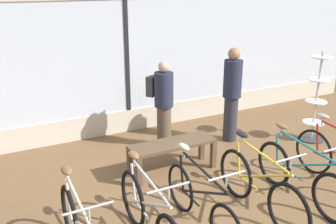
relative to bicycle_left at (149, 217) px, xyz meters
name	(u,v)px	position (x,y,z in m)	size (l,w,h in m)	color
ground_plane	(224,216)	(1.10, 0.09, -0.39)	(24.00, 24.00, 0.00)	brown
shop_back_wall	(126,51)	(1.10, 3.45, 1.24)	(12.00, 0.08, 3.20)	beige
bicycle_left	(149,217)	(0.00, 0.00, 0.00)	(0.46, 1.75, 1.04)	black
bicycle_center_left	(200,204)	(0.67, -0.01, -0.02)	(0.46, 1.70, 1.01)	black
bicycle_center_right	(259,188)	(1.53, -0.07, 0.00)	(0.46, 1.73, 1.04)	black
bicycle_right	(300,176)	(2.25, -0.06, -0.02)	(0.46, 1.75, 1.02)	black
accessory_rack	(316,105)	(4.08, 1.40, 0.31)	(0.48, 0.48, 1.72)	#333333
display_bench	(173,148)	(1.08, 1.48, 0.02)	(1.40, 0.44, 0.51)	brown
customer_near_rack	(163,102)	(1.39, 2.45, 0.47)	(0.50, 0.56, 1.60)	brown
customer_by_window	(232,93)	(2.65, 2.11, 0.55)	(0.44, 0.44, 1.79)	#2D2D38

